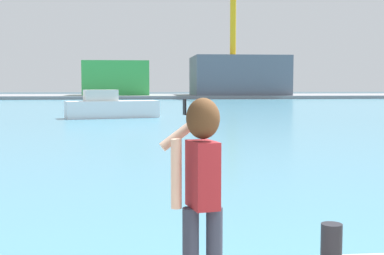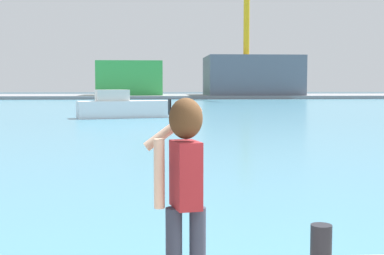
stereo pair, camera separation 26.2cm
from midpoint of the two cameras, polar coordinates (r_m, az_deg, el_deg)
ground_plane at (r=53.57m, az=-2.34°, el=2.04°), size 220.00×220.00×0.00m
harbor_water at (r=55.57m, az=-2.40°, el=2.14°), size 140.00×100.00×0.02m
far_shore_dock at (r=95.53m, az=-3.09°, el=3.35°), size 140.00×20.00×0.55m
person_photographer at (r=4.46m, az=0.85°, el=-5.50°), size 0.53×0.54×1.74m
harbor_bollard at (r=5.73m, az=14.94°, el=-12.10°), size 0.22×0.22×0.43m
boat_moored at (r=38.86m, az=-7.31°, el=2.17°), size 6.84×3.45×2.03m
warehouse_left at (r=94.59m, az=-6.53°, el=5.26°), size 11.21×9.57×5.87m
warehouse_right at (r=95.19m, az=6.47°, el=5.52°), size 16.15×13.35×6.77m
port_crane at (r=89.56m, az=6.33°, el=11.05°), size 4.05×12.25×19.65m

